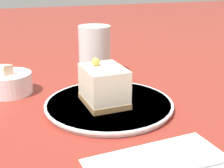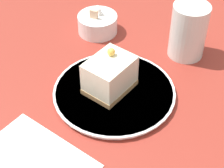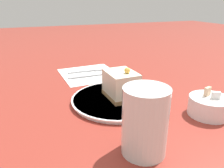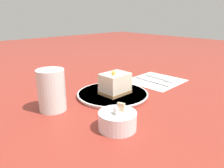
# 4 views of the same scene
# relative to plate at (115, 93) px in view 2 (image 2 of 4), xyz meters

# --- Properties ---
(ground_plane) EXTENTS (4.00, 4.00, 0.00)m
(ground_plane) POSITION_rel_plate_xyz_m (-0.03, 0.00, -0.01)
(ground_plane) COLOR maroon
(plate) EXTENTS (0.26, 0.26, 0.01)m
(plate) POSITION_rel_plate_xyz_m (0.00, 0.00, 0.00)
(plate) COLOR white
(plate) RESTS_ON ground_plane
(cake_slice) EXTENTS (0.10, 0.08, 0.09)m
(cake_slice) POSITION_rel_plate_xyz_m (-0.00, 0.01, 0.04)
(cake_slice) COLOR #9E7547
(cake_slice) RESTS_ON plate
(sugar_bowl) EXTENTS (0.10, 0.10, 0.07)m
(sugar_bowl) POSITION_rel_plate_xyz_m (0.15, 0.18, 0.02)
(sugar_bowl) COLOR white
(sugar_bowl) RESTS_ON ground_plane
(drinking_glass) EXTENTS (0.08, 0.08, 0.13)m
(drinking_glass) POSITION_rel_plate_xyz_m (0.22, -0.04, 0.06)
(drinking_glass) COLOR silver
(drinking_glass) RESTS_ON ground_plane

